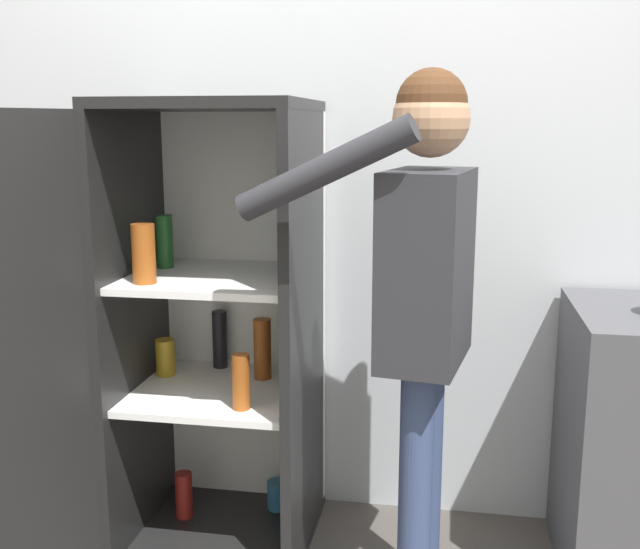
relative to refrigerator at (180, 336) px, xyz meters
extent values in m
cube|color=silver|center=(0.41, 0.44, 0.49)|extent=(7.00, 0.06, 2.55)
cube|color=black|center=(0.11, 0.08, -0.76)|extent=(0.65, 0.63, 0.04)
cube|color=black|center=(0.11, 0.08, 0.77)|extent=(0.65, 0.63, 0.04)
cube|color=white|center=(0.11, 0.38, 0.00)|extent=(0.65, 0.03, 1.50)
cube|color=black|center=(-0.20, 0.08, 0.00)|extent=(0.03, 0.63, 1.50)
cube|color=black|center=(0.42, 0.08, 0.00)|extent=(0.04, 0.63, 1.50)
cube|color=white|center=(0.11, 0.08, -0.22)|extent=(0.58, 0.56, 0.02)
cube|color=white|center=(0.11, 0.08, 0.19)|extent=(0.58, 0.56, 0.02)
cylinder|color=maroon|center=(-0.06, 0.13, -0.66)|extent=(0.06, 0.06, 0.18)
cylinder|color=black|center=(0.04, 0.30, -0.10)|extent=(0.06, 0.06, 0.22)
cylinder|color=teal|center=(0.27, 0.25, -0.69)|extent=(0.08, 0.08, 0.11)
cylinder|color=teal|center=(0.33, 0.24, 0.32)|extent=(0.08, 0.08, 0.23)
cylinder|color=#9E4C19|center=(0.24, -0.10, -0.11)|extent=(0.06, 0.06, 0.18)
cylinder|color=#1E5123|center=(-0.11, 0.17, 0.30)|extent=(0.06, 0.06, 0.19)
cylinder|color=#9E4C19|center=(-0.08, -0.10, 0.30)|extent=(0.08, 0.08, 0.19)
cylinder|color=#9E4C19|center=(0.23, 0.20, -0.09)|extent=(0.06, 0.06, 0.22)
cylinder|color=#B78C1E|center=(-0.13, 0.18, -0.14)|extent=(0.07, 0.07, 0.14)
cylinder|color=#384770|center=(0.82, -0.25, -0.38)|extent=(0.10, 0.10, 0.80)
cylinder|color=#384770|center=(0.84, -0.09, -0.38)|extent=(0.10, 0.10, 0.80)
cube|color=#2D2D33|center=(0.83, -0.17, 0.30)|extent=(0.28, 0.42, 0.57)
sphere|color=tan|center=(0.83, -0.17, 0.72)|extent=(0.22, 0.22, 0.22)
sphere|color=#4C2D19|center=(0.83, -0.17, 0.76)|extent=(0.20, 0.20, 0.20)
cylinder|color=#2D2D33|center=(0.56, -0.35, 0.59)|extent=(0.52, 0.16, 0.30)
cylinder|color=#2D2D33|center=(0.87, 0.05, 0.27)|extent=(0.08, 0.08, 0.53)
camera|label=1|loc=(0.89, -2.33, 0.71)|focal=42.00mm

